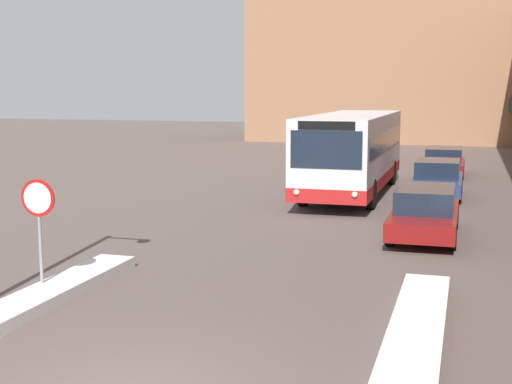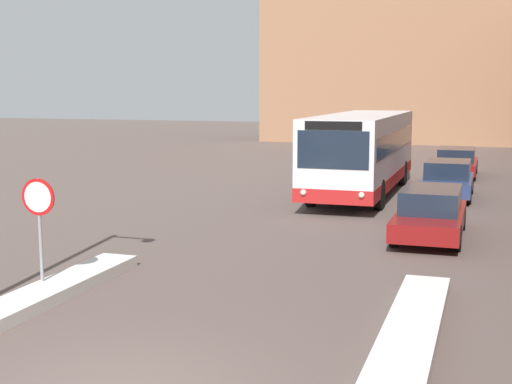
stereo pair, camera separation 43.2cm
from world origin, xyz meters
The scene contains 7 objects.
building_backdrop_far centered at (0.00, 50.41, 9.60)m, with size 26.00×8.00×19.20m.
snow_bank_right centered at (3.60, 2.24, 0.14)m, with size 0.90×8.95×0.28m.
city_bus centered at (-0.09, 19.85, 1.74)m, with size 2.71×11.23×3.19m.
parked_car_front centered at (3.20, 12.16, 0.72)m, with size 1.83×4.83×1.41m.
parked_car_middle centered at (3.20, 20.08, 0.73)m, with size 1.90×4.40×1.44m.
parked_car_back centered at (3.20, 27.31, 0.70)m, with size 1.93×4.88×1.36m.
stop_sign centered at (-3.94, 3.96, 1.73)m, with size 0.76×0.08×2.39m.
Camera 1 is at (4.30, -8.32, 4.16)m, focal length 50.00 mm.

